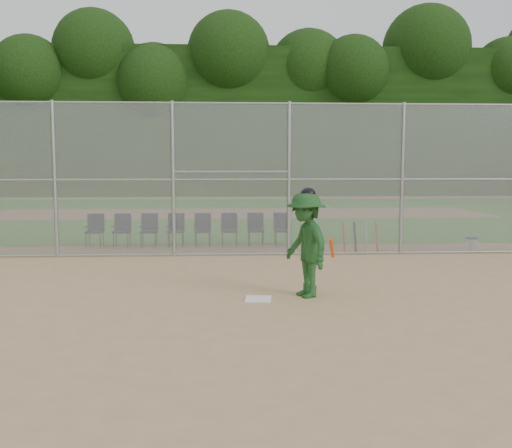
{
  "coord_description": "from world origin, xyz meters",
  "views": [
    {
      "loc": [
        -0.68,
        -9.81,
        2.4
      ],
      "look_at": [
        0.0,
        2.5,
        1.1
      ],
      "focal_mm": 40.0,
      "sensor_mm": 36.0,
      "label": 1
    }
  ],
  "objects": [
    {
      "name": "chair_6",
      "position": [
        0.23,
        6.77,
        0.48
      ],
      "size": [
        0.54,
        0.52,
        0.96
      ],
      "primitive_type": null,
      "color": "#0D1733",
      "rests_on": "ground"
    },
    {
      "name": "chair_2",
      "position": [
        -2.88,
        6.77,
        0.48
      ],
      "size": [
        0.54,
        0.52,
        0.96
      ],
      "primitive_type": null,
      "color": "#0D1733",
      "rests_on": "ground"
    },
    {
      "name": "ground",
      "position": [
        0.0,
        0.0,
        0.0
      ],
      "size": [
        100.0,
        100.0,
        0.0
      ],
      "primitive_type": "plane",
      "color": "tan",
      "rests_on": "ground"
    },
    {
      "name": "chair_0",
      "position": [
        -4.44,
        6.77,
        0.48
      ],
      "size": [
        0.54,
        0.52,
        0.96
      ],
      "primitive_type": null,
      "color": "#0D1733",
      "rests_on": "ground"
    },
    {
      "name": "chair_4",
      "position": [
        -1.33,
        6.77,
        0.48
      ],
      "size": [
        0.54,
        0.52,
        0.96
      ],
      "primitive_type": null,
      "color": "#0D1733",
      "rests_on": "ground"
    },
    {
      "name": "spare_bats",
      "position": [
        3.02,
        5.42,
        0.41
      ],
      "size": [
        0.96,
        0.4,
        0.83
      ],
      "color": "#D84C14",
      "rests_on": "ground"
    },
    {
      "name": "treeline",
      "position": [
        0.0,
        20.0,
        5.5
      ],
      "size": [
        81.0,
        60.0,
        11.0
      ],
      "color": "black",
      "rests_on": "ground"
    },
    {
      "name": "chair_5",
      "position": [
        -0.55,
        6.77,
        0.48
      ],
      "size": [
        0.54,
        0.52,
        0.96
      ],
      "primitive_type": null,
      "color": "#0D1733",
      "rests_on": "ground"
    },
    {
      "name": "water_cooler",
      "position": [
        6.06,
        5.25,
        0.21
      ],
      "size": [
        0.33,
        0.33,
        0.42
      ],
      "color": "white",
      "rests_on": "ground"
    },
    {
      "name": "chair_7",
      "position": [
        1.01,
        6.77,
        0.48
      ],
      "size": [
        0.54,
        0.52,
        0.96
      ],
      "primitive_type": null,
      "color": "#0D1733",
      "rests_on": "ground"
    },
    {
      "name": "batter_at_plate",
      "position": [
        0.78,
        0.3,
        0.96
      ],
      "size": [
        1.1,
        1.49,
        1.99
      ],
      "color": "#1D4A1F",
      "rests_on": "ground"
    },
    {
      "name": "home_plate",
      "position": [
        -0.09,
        0.12,
        0.01
      ],
      "size": [
        0.5,
        0.5,
        0.02
      ],
      "primitive_type": "cube",
      "rotation": [
        0.0,
        0.0,
        -0.11
      ],
      "color": "white",
      "rests_on": "ground"
    },
    {
      "name": "chair_3",
      "position": [
        -2.1,
        6.77,
        0.48
      ],
      "size": [
        0.54,
        0.52,
        0.96
      ],
      "primitive_type": null,
      "color": "#0D1733",
      "rests_on": "ground"
    },
    {
      "name": "dirt_patch_far",
      "position": [
        0.0,
        18.0,
        0.01
      ],
      "size": [
        24.0,
        24.0,
        0.0
      ],
      "primitive_type": "plane",
      "color": "tan",
      "rests_on": "ground"
    },
    {
      "name": "chair_1",
      "position": [
        -3.66,
        6.77,
        0.48
      ],
      "size": [
        0.54,
        0.52,
        0.96
      ],
      "primitive_type": null,
      "color": "#0D1733",
      "rests_on": "ground"
    },
    {
      "name": "grass_strip",
      "position": [
        0.0,
        18.0,
        0.01
      ],
      "size": [
        100.0,
        100.0,
        0.0
      ],
      "primitive_type": "plane",
      "color": "#317021",
      "rests_on": "ground"
    },
    {
      "name": "backstop_fence",
      "position": [
        0.0,
        5.0,
        2.07
      ],
      "size": [
        16.09,
        0.09,
        4.0
      ],
      "color": "gray",
      "rests_on": "ground"
    }
  ]
}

